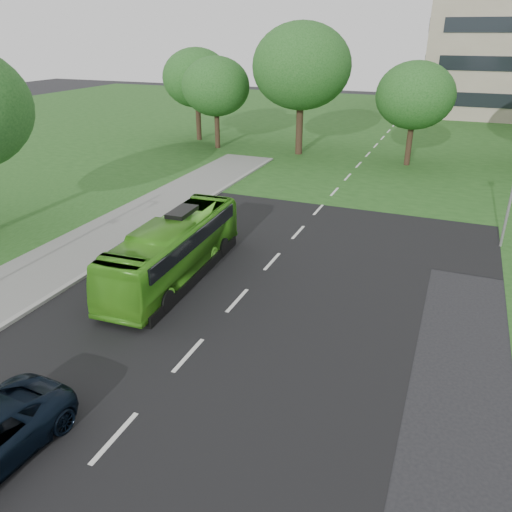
# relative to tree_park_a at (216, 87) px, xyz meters

# --- Properties ---
(ground) EXTENTS (160.00, 160.00, 0.00)m
(ground) POSITION_rel_tree_park_a_xyz_m (13.39, -27.52, -5.41)
(ground) COLOR black
(ground) RESTS_ON ground
(street_surfaces) EXTENTS (120.00, 120.00, 0.15)m
(street_surfaces) POSITION_rel_tree_park_a_xyz_m (13.01, -4.76, -5.38)
(street_surfaces) COLOR black
(street_surfaces) RESTS_ON ground
(tree_park_a) EXTENTS (6.00, 6.00, 7.97)m
(tree_park_a) POSITION_rel_tree_park_a_xyz_m (0.00, 0.00, 0.00)
(tree_park_a) COLOR black
(tree_park_a) RESTS_ON ground
(tree_park_b) EXTENTS (8.17, 8.17, 10.71)m
(tree_park_b) POSITION_rel_tree_park_a_xyz_m (7.69, 0.42, 1.81)
(tree_park_b) COLOR black
(tree_park_b) RESTS_ON ground
(tree_park_c) EXTENTS (5.97, 5.97, 7.93)m
(tree_park_c) POSITION_rel_tree_park_a_xyz_m (16.98, -0.06, -0.03)
(tree_park_c) COLOR black
(tree_park_c) RESTS_ON ground
(tree_park_f) EXTENTS (6.40, 6.40, 8.55)m
(tree_park_f) POSITION_rel_tree_park_a_xyz_m (-3.39, 2.75, 0.41)
(tree_park_f) COLOR black
(tree_park_f) RESTS_ON ground
(bus) EXTENTS (2.64, 9.44, 2.60)m
(bus) POSITION_rel_tree_park_a_xyz_m (9.99, -24.52, -4.10)
(bus) COLOR #4DAC23
(bus) RESTS_ON ground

